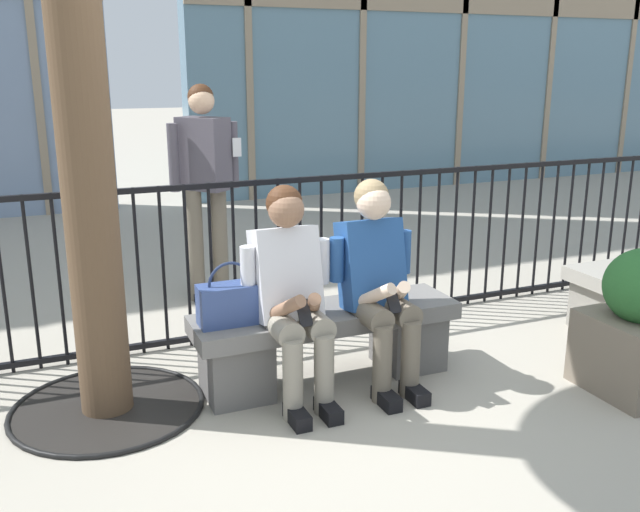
{
  "coord_description": "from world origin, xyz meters",
  "views": [
    {
      "loc": [
        -1.52,
        -3.54,
        1.83
      ],
      "look_at": [
        0.0,
        0.1,
        0.75
      ],
      "focal_mm": 38.85,
      "sensor_mm": 36.0,
      "label": 1
    }
  ],
  "objects": [
    {
      "name": "stone_bench",
      "position": [
        0.0,
        0.0,
        0.27
      ],
      "size": [
        1.6,
        0.44,
        0.45
      ],
      "color": "slate",
      "rests_on": "ground"
    },
    {
      "name": "ground_plane",
      "position": [
        0.0,
        0.0,
        0.0
      ],
      "size": [
        60.0,
        60.0,
        0.0
      ],
      "primitive_type": "plane",
      "color": "#A8A091"
    },
    {
      "name": "plaza_railing",
      "position": [
        -0.0,
        0.84,
        0.56
      ],
      "size": [
        8.0,
        0.04,
        1.11
      ],
      "color": "black",
      "rests_on": "ground"
    },
    {
      "name": "seated_person_companion",
      "position": [
        0.27,
        -0.13,
        0.65
      ],
      "size": [
        0.52,
        0.66,
        1.21
      ],
      "color": "#6B6051",
      "rests_on": "ground"
    },
    {
      "name": "bystander_at_railing",
      "position": [
        -0.28,
        1.79,
        1.0
      ],
      "size": [
        0.55,
        0.43,
        1.71
      ],
      "color": "#6B6051",
      "rests_on": "ground"
    },
    {
      "name": "handbag_on_bench",
      "position": [
        -0.58,
        -0.01,
        0.57
      ],
      "size": [
        0.36,
        0.17,
        0.36
      ],
      "color": "#33477F",
      "rests_on": "stone_bench"
    },
    {
      "name": "seated_person_with_phone",
      "position": [
        -0.27,
        -0.13,
        0.65
      ],
      "size": [
        0.52,
        0.66,
        1.21
      ],
      "color": "gray",
      "rests_on": "ground"
    }
  ]
}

